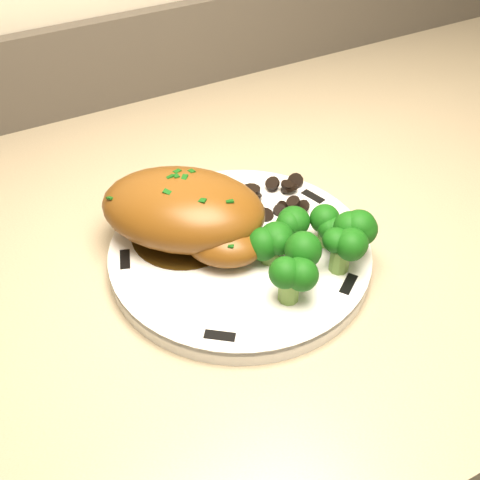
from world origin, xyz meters
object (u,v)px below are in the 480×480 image
plate (240,254)px  chicken_breast (188,213)px  broccoli_florets (312,244)px  counter (410,351)px

plate → chicken_breast: chicken_breast is taller
chicken_breast → broccoli_florets: size_ratio=1.68×
plate → chicken_breast: bearing=134.2°
counter → plate: (-0.35, -0.04, 0.43)m
plate → broccoli_florets: size_ratio=2.22×
counter → broccoli_florets: counter is taller
counter → chicken_breast: size_ratio=9.89×
plate → broccoli_florets: bearing=-45.8°
counter → chicken_breast: bearing=-179.5°
chicken_breast → broccoli_florets: bearing=-5.6°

